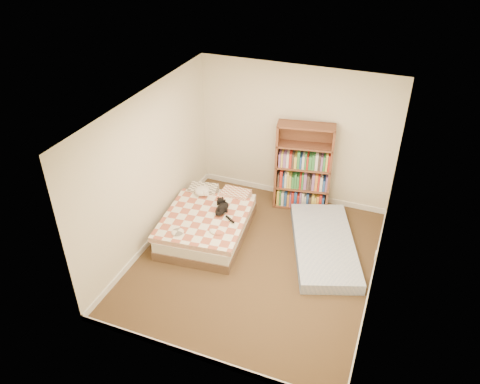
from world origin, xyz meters
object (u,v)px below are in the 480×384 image
(black_cat, at_px, (223,208))
(bookshelf, at_px, (303,177))
(white_dog, at_px, (202,191))
(bed, at_px, (208,222))
(floor_mattress, at_px, (324,245))

(black_cat, bearing_deg, bookshelf, 22.24)
(black_cat, distance_m, white_dog, 0.62)
(bed, bearing_deg, floor_mattress, 1.87)
(bookshelf, relative_size, black_cat, 2.46)
(bookshelf, distance_m, white_dog, 1.79)
(floor_mattress, height_order, black_cat, black_cat)
(bed, xyz_separation_m, floor_mattress, (1.90, 0.26, -0.12))
(bed, relative_size, black_cat, 2.90)
(black_cat, bearing_deg, floor_mattress, -23.98)
(black_cat, bearing_deg, bed, 176.24)
(floor_mattress, relative_size, white_dog, 6.07)
(white_dog, bearing_deg, floor_mattress, -19.27)
(bookshelf, bearing_deg, bed, -141.94)
(floor_mattress, xyz_separation_m, white_dog, (-2.20, 0.18, 0.40))
(floor_mattress, distance_m, black_cat, 1.73)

